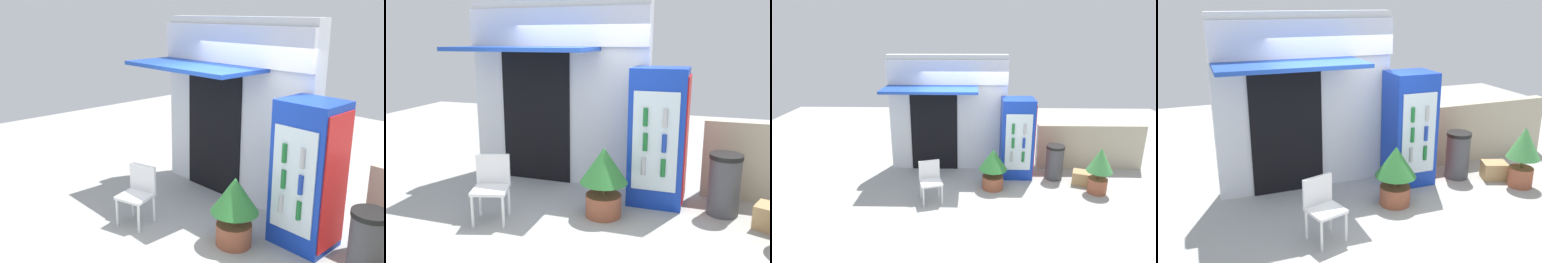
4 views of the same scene
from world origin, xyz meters
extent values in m
plane|color=#A3A39E|center=(0.00, 0.00, 0.00)|extent=(16.00, 16.00, 0.00)
cube|color=silver|center=(-0.65, 1.37, 1.44)|extent=(2.89, 0.27, 2.88)
cube|color=white|center=(-0.65, 1.19, 2.47)|extent=(2.89, 0.08, 0.58)
cube|color=#1E47B2|center=(-0.99, 0.74, 2.15)|extent=(2.15, 0.98, 0.06)
cube|color=black|center=(-0.99, 1.22, 1.05)|extent=(1.15, 0.03, 2.10)
cube|color=#1438B2|center=(1.02, 0.88, 0.96)|extent=(0.75, 0.63, 1.92)
cube|color=silver|center=(1.02, 0.55, 0.96)|extent=(0.60, 0.02, 1.34)
cube|color=red|center=(1.40, 0.88, 0.96)|extent=(0.02, 0.57, 1.73)
cylinder|color=#B2B2B7|center=(0.88, 0.53, 0.62)|extent=(0.06, 0.06, 0.24)
cylinder|color=#196B2D|center=(1.14, 0.53, 0.62)|extent=(0.06, 0.06, 0.24)
cylinder|color=#196B2D|center=(0.89, 0.53, 0.96)|extent=(0.06, 0.06, 0.24)
cylinder|color=#1938A5|center=(1.14, 0.53, 0.96)|extent=(0.06, 0.06, 0.24)
cylinder|color=#196B2D|center=(0.88, 0.53, 1.30)|extent=(0.06, 0.06, 0.24)
cylinder|color=#B2B2B7|center=(1.14, 0.53, 1.30)|extent=(0.06, 0.06, 0.24)
cylinder|color=white|center=(-1.02, -0.68, 0.21)|extent=(0.04, 0.04, 0.41)
cylinder|color=white|center=(-0.65, -0.57, 0.21)|extent=(0.04, 0.04, 0.41)
cylinder|color=white|center=(-1.12, -0.34, 0.21)|extent=(0.04, 0.04, 0.41)
cylinder|color=white|center=(-0.75, -0.23, 0.21)|extent=(0.04, 0.04, 0.41)
cube|color=white|center=(-0.89, -0.46, 0.43)|extent=(0.54, 0.52, 0.04)
cube|color=white|center=(-0.94, -0.28, 0.65)|extent=(0.43, 0.16, 0.39)
cylinder|color=#995138|center=(0.43, 0.17, 0.15)|extent=(0.47, 0.47, 0.30)
cylinder|color=brown|center=(0.43, 0.17, 0.38)|extent=(0.05, 0.05, 0.17)
cone|color=#2D7533|center=(0.43, 0.17, 0.70)|extent=(0.63, 0.63, 0.47)
cylinder|color=#47474C|center=(1.93, 0.73, 0.39)|extent=(0.41, 0.41, 0.77)
cylinder|color=black|center=(1.93, 0.73, 0.80)|extent=(0.43, 0.43, 0.06)
camera|label=1|loc=(3.72, -3.59, 2.97)|focal=39.76mm
camera|label=2|loc=(1.67, -4.62, 2.28)|focal=37.48mm
camera|label=3|loc=(-0.05, -6.47, 3.45)|focal=30.29mm
camera|label=4|loc=(-2.34, -5.19, 3.04)|focal=39.82mm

